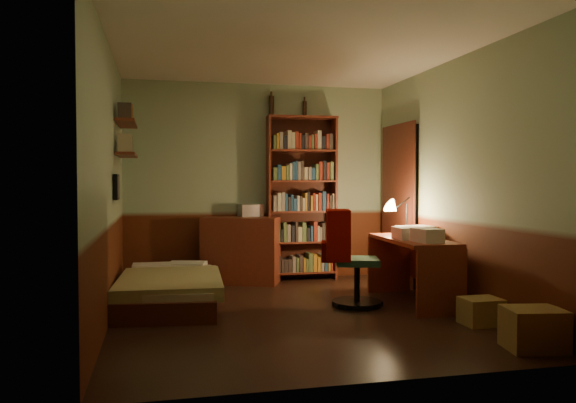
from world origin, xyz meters
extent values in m
cube|color=black|center=(0.00, 0.00, -0.01)|extent=(3.50, 4.00, 0.02)
cube|color=silver|center=(0.00, 0.00, 2.61)|extent=(3.50, 4.00, 0.02)
cube|color=#93AC88|center=(0.00, 2.01, 1.30)|extent=(3.50, 0.02, 2.60)
cube|color=#93AC88|center=(-1.76, 0.00, 1.30)|extent=(0.02, 4.00, 2.60)
cube|color=#93AC88|center=(1.76, 0.00, 1.30)|extent=(0.02, 4.00, 2.60)
cube|color=#93AC88|center=(0.00, -2.01, 1.30)|extent=(3.50, 0.02, 2.60)
cube|color=black|center=(1.72, 1.30, 1.00)|extent=(0.06, 0.90, 2.00)
cube|color=#3F1910|center=(1.69, 1.30, 1.00)|extent=(0.02, 0.98, 2.08)
cube|color=#879057|center=(-1.19, 0.69, 0.27)|extent=(1.18, 1.94, 0.55)
cube|color=maroon|center=(-0.27, 1.76, 0.43)|extent=(1.07, 0.80, 0.85)
cube|color=#B2B2B7|center=(-0.13, 1.89, 0.93)|extent=(0.33, 0.27, 0.16)
cube|color=maroon|center=(0.56, 1.85, 1.09)|extent=(0.94, 0.34, 2.17)
cylinder|color=black|center=(0.17, 1.96, 2.31)|extent=(0.08, 0.08, 0.27)
cylinder|color=black|center=(0.62, 1.96, 2.28)|extent=(0.06, 0.06, 0.22)
cube|color=maroon|center=(1.35, 0.15, 0.35)|extent=(0.59, 1.33, 0.70)
cube|color=silver|center=(1.62, 0.45, 0.75)|extent=(0.24, 0.30, 0.11)
cone|color=black|center=(1.58, 0.80, 1.00)|extent=(0.23, 0.23, 0.60)
cube|color=#254B34|center=(0.72, 0.16, 0.56)|extent=(0.67, 0.63, 1.13)
cube|color=#9B0900|center=(0.74, 0.23, 1.39)|extent=(0.24, 0.44, 0.52)
cube|color=maroon|center=(-1.64, 1.10, 1.60)|extent=(0.20, 0.90, 0.03)
cube|color=maroon|center=(-1.64, 1.10, 1.95)|extent=(0.20, 0.90, 0.03)
cube|color=black|center=(-1.72, 0.60, 1.25)|extent=(0.04, 0.32, 0.26)
cube|color=olive|center=(1.53, -1.61, 0.16)|extent=(0.48, 0.41, 0.32)
cube|color=olive|center=(1.56, -0.83, 0.12)|extent=(0.35, 0.29, 0.24)
camera|label=1|loc=(-1.30, -5.38, 1.30)|focal=35.00mm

